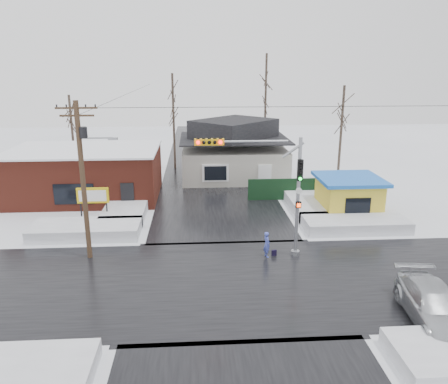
{
  "coord_description": "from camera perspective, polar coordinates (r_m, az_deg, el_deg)",
  "views": [
    {
      "loc": [
        -1.73,
        -20.3,
        10.78
      ],
      "look_at": [
        0.02,
        6.32,
        3.0
      ],
      "focal_mm": 35.0,
      "sensor_mm": 36.0,
      "label": 1
    }
  ],
  "objects": [
    {
      "name": "brick_building",
      "position": [
        38.46,
        -17.61,
        2.4
      ],
      "size": [
        12.2,
        8.2,
        4.12
      ],
      "color": "maroon",
      "rests_on": "ground"
    },
    {
      "name": "road_ns",
      "position": [
        23.05,
        1.01,
        -11.61
      ],
      "size": [
        10.0,
        120.0,
        0.02
      ],
      "primitive_type": "cube",
      "color": "black",
      "rests_on": "ground"
    },
    {
      "name": "fence",
      "position": [
        36.64,
        9.38,
        0.39
      ],
      "size": [
        8.0,
        0.12,
        1.8
      ],
      "primitive_type": "cube",
      "color": "black",
      "rests_on": "ground"
    },
    {
      "name": "snowbank_ne",
      "position": [
        31.12,
        16.7,
        -3.95
      ],
      "size": [
        7.0,
        3.0,
        0.8
      ],
      "primitive_type": "cube",
      "color": "white",
      "rests_on": "ground"
    },
    {
      "name": "tree_far_mid",
      "position": [
        48.93,
        5.52,
        14.73
      ],
      "size": [
        3.0,
        3.0,
        12.0
      ],
      "color": "#332821",
      "rests_on": "ground"
    },
    {
      "name": "house",
      "position": [
        43.24,
        1.28,
        5.37
      ],
      "size": [
        10.4,
        8.4,
        5.76
      ],
      "color": "#B9B5A7",
      "rests_on": "ground"
    },
    {
      "name": "pedestrian",
      "position": [
        25.6,
        5.61,
        -6.86
      ],
      "size": [
        0.5,
        0.64,
        1.54
      ],
      "primitive_type": "imported",
      "rotation": [
        0.0,
        0.0,
        1.84
      ],
      "color": "#4553C1",
      "rests_on": "ground"
    },
    {
      "name": "snowbank_nside_w",
      "position": [
        34.34,
        -12.4,
        -1.73
      ],
      "size": [
        3.0,
        8.0,
        0.8
      ],
      "primitive_type": "cube",
      "color": "white",
      "rests_on": "ground"
    },
    {
      "name": "utility_pole",
      "position": [
        25.24,
        -17.88,
        2.48
      ],
      "size": [
        3.15,
        0.44,
        9.0
      ],
      "color": "#382619",
      "rests_on": "ground"
    },
    {
      "name": "car",
      "position": [
        21.45,
        25.77,
        -13.28
      ],
      "size": [
        2.84,
        5.66,
        1.58
      ],
      "primitive_type": "imported",
      "rotation": [
        0.0,
        0.0,
        -0.12
      ],
      "color": "#BABDC2",
      "rests_on": "ground"
    },
    {
      "name": "snowbank_nw",
      "position": [
        30.1,
        -17.54,
        -4.71
      ],
      "size": [
        7.0,
        3.0,
        0.8
      ],
      "primitive_type": "cube",
      "color": "white",
      "rests_on": "ground"
    },
    {
      "name": "road_ew",
      "position": [
        23.05,
        1.01,
        -11.61
      ],
      "size": [
        120.0,
        10.0,
        0.02
      ],
      "primitive_type": "cube",
      "color": "black",
      "rests_on": "ground"
    },
    {
      "name": "tree_far_left",
      "position": [
        46.45,
        -6.71,
        12.66
      ],
      "size": [
        3.0,
        3.0,
        10.0
      ],
      "color": "#332821",
      "rests_on": "ground"
    },
    {
      "name": "tree_far_west",
      "position": [
        46.19,
        -19.44,
        9.86
      ],
      "size": [
        3.0,
        3.0,
        8.0
      ],
      "color": "#332821",
      "rests_on": "ground"
    },
    {
      "name": "kiosk",
      "position": [
        33.63,
        15.92,
        -0.47
      ],
      "size": [
        4.6,
        4.6,
        2.88
      ],
      "color": "yellow",
      "rests_on": "ground"
    },
    {
      "name": "marquee_sign",
      "position": [
        31.93,
        -16.76,
        -0.57
      ],
      "size": [
        2.2,
        0.21,
        2.55
      ],
      "color": "black",
      "rests_on": "ground"
    },
    {
      "name": "traffic_signal",
      "position": [
        24.45,
        6.18,
        1.37
      ],
      "size": [
        6.05,
        0.68,
        7.0
      ],
      "color": "gray",
      "rests_on": "ground"
    },
    {
      "name": "tree_far_right",
      "position": [
        42.73,
        15.29,
        10.83
      ],
      "size": [
        3.0,
        3.0,
        9.0
      ],
      "color": "#332821",
      "rests_on": "ground"
    },
    {
      "name": "shopping_bag",
      "position": [
        26.0,
        6.56,
        -7.94
      ],
      "size": [
        0.3,
        0.19,
        0.35
      ],
      "primitive_type": "cube",
      "rotation": [
        0.0,
        0.0,
        0.25
      ],
      "color": "black",
      "rests_on": "ground"
    },
    {
      "name": "ground",
      "position": [
        23.05,
        1.01,
        -11.63
      ],
      "size": [
        120.0,
        120.0,
        0.0
      ],
      "primitive_type": "plane",
      "color": "white",
      "rests_on": "ground"
    },
    {
      "name": "snowbank_nside_e",
      "position": [
        35.04,
        10.86,
        -1.28
      ],
      "size": [
        3.0,
        8.0,
        0.8
      ],
      "primitive_type": "cube",
      "color": "white",
      "rests_on": "ground"
    }
  ]
}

